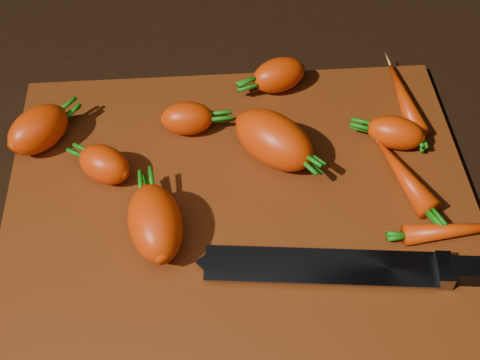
{
  "coord_description": "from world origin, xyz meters",
  "views": [
    {
      "loc": [
        -0.03,
        -0.44,
        0.57
      ],
      "look_at": [
        0.0,
        0.01,
        0.03
      ],
      "focal_mm": 50.0,
      "sensor_mm": 36.0,
      "label": 1
    }
  ],
  "objects": [
    {
      "name": "knife",
      "position": [
        0.09,
        -0.1,
        0.02
      ],
      "size": [
        0.37,
        0.07,
        0.02
      ],
      "rotation": [
        0.0,
        0.0,
        -0.11
      ],
      "color": "gray",
      "rests_on": "cutting_board"
    },
    {
      "name": "cutting_board",
      "position": [
        0.0,
        0.0,
        0.01
      ],
      "size": [
        0.5,
        0.4,
        0.01
      ],
      "primitive_type": "cube",
      "color": "maroon",
      "rests_on": "ground"
    },
    {
      "name": "carrot_2",
      "position": [
        0.04,
        0.06,
        0.04
      ],
      "size": [
        0.11,
        0.11,
        0.06
      ],
      "primitive_type": "ellipsoid",
      "rotation": [
        0.0,
        0.0,
        -0.79
      ],
      "color": "#EB3300",
      "rests_on": "cutting_board"
    },
    {
      "name": "carrot_0",
      "position": [
        -0.22,
        0.09,
        0.04
      ],
      "size": [
        0.09,
        0.09,
        0.05
      ],
      "primitive_type": "ellipsoid",
      "rotation": [
        0.0,
        0.0,
        0.8
      ],
      "color": "#EB3300",
      "rests_on": "cutting_board"
    },
    {
      "name": "carrot_3",
      "position": [
        -0.09,
        -0.05,
        0.04
      ],
      "size": [
        0.07,
        0.1,
        0.05
      ],
      "primitive_type": "ellipsoid",
      "rotation": [
        0.0,
        0.0,
        1.75
      ],
      "color": "#EB3300",
      "rests_on": "cutting_board"
    },
    {
      "name": "carrot_6",
      "position": [
        0.18,
        0.07,
        0.03
      ],
      "size": [
        0.07,
        0.06,
        0.04
      ],
      "primitive_type": "ellipsoid",
      "rotation": [
        0.0,
        0.0,
        2.77
      ],
      "color": "#EB3300",
      "rests_on": "cutting_board"
    },
    {
      "name": "carrot_7",
      "position": [
        0.2,
        0.13,
        0.02
      ],
      "size": [
        0.03,
        0.12,
        0.02
      ],
      "primitive_type": "ellipsoid",
      "rotation": [
        0.0,
        0.0,
        1.63
      ],
      "color": "#EB3300",
      "rests_on": "cutting_board"
    },
    {
      "name": "carrot_9",
      "position": [
        0.18,
        0.01,
        0.03
      ],
      "size": [
        0.06,
        0.11,
        0.03
      ],
      "primitive_type": "ellipsoid",
      "rotation": [
        0.0,
        0.0,
        1.9
      ],
      "color": "#EB3300",
      "rests_on": "cutting_board"
    },
    {
      "name": "carrot_5",
      "position": [
        -0.05,
        0.1,
        0.03
      ],
      "size": [
        0.06,
        0.04,
        0.04
      ],
      "primitive_type": "ellipsoid",
      "rotation": [
        0.0,
        0.0,
        -0.01
      ],
      "color": "#EB3300",
      "rests_on": "cutting_board"
    },
    {
      "name": "carrot_1",
      "position": [
        -0.14,
        0.04,
        0.03
      ],
      "size": [
        0.07,
        0.07,
        0.04
      ],
      "primitive_type": "ellipsoid",
      "rotation": [
        0.0,
        0.0,
        2.53
      ],
      "color": "#EB3300",
      "rests_on": "cutting_board"
    },
    {
      "name": "carrot_4",
      "position": [
        0.06,
        0.17,
        0.03
      ],
      "size": [
        0.08,
        0.06,
        0.04
      ],
      "primitive_type": "ellipsoid",
      "rotation": [
        0.0,
        0.0,
        3.48
      ],
      "color": "#EB3300",
      "rests_on": "cutting_board"
    },
    {
      "name": "carrot_8",
      "position": [
        0.22,
        -0.06,
        0.02
      ],
      "size": [
        0.12,
        0.03,
        0.02
      ],
      "primitive_type": "ellipsoid",
      "rotation": [
        0.0,
        0.0,
        0.05
      ],
      "color": "#EB3300",
      "rests_on": "cutting_board"
    },
    {
      "name": "ground",
      "position": [
        0.0,
        0.0,
        -0.01
      ],
      "size": [
        2.0,
        2.0,
        0.01
      ],
      "primitive_type": "cube",
      "color": "black"
    }
  ]
}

